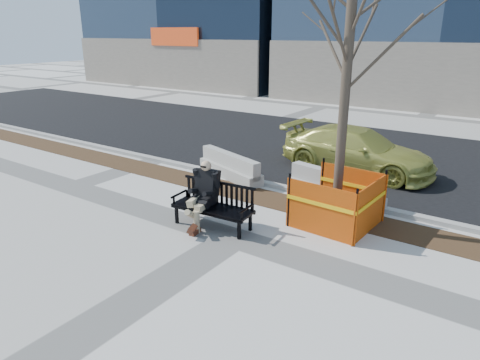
# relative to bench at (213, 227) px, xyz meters

# --- Properties ---
(ground) EXTENTS (120.00, 120.00, 0.00)m
(ground) POSITION_rel_bench_xyz_m (0.78, -0.20, 0.00)
(ground) COLOR beige
(ground) RESTS_ON ground
(mulch_strip) EXTENTS (40.00, 1.20, 0.02)m
(mulch_strip) POSITION_rel_bench_xyz_m (0.78, 2.40, 0.00)
(mulch_strip) COLOR #47301C
(mulch_strip) RESTS_ON ground
(asphalt_street) EXTENTS (60.00, 10.40, 0.01)m
(asphalt_street) POSITION_rel_bench_xyz_m (0.78, 8.60, 0.00)
(asphalt_street) COLOR black
(asphalt_street) RESTS_ON ground
(curb) EXTENTS (60.00, 0.25, 0.12)m
(curb) POSITION_rel_bench_xyz_m (0.78, 3.35, 0.06)
(curb) COLOR #9E9B93
(curb) RESTS_ON ground
(bench) EXTENTS (2.13, 0.92, 1.11)m
(bench) POSITION_rel_bench_xyz_m (0.00, 0.00, 0.00)
(bench) COLOR black
(bench) RESTS_ON ground
(seated_man) EXTENTS (0.80, 1.22, 1.63)m
(seated_man) POSITION_rel_bench_xyz_m (-0.28, 0.03, 0.00)
(seated_man) COLOR black
(seated_man) RESTS_ON ground
(tree_fence) EXTENTS (2.89, 2.89, 6.84)m
(tree_fence) POSITION_rel_bench_xyz_m (2.42, 1.89, 0.00)
(tree_fence) COLOR #E64B0B
(tree_fence) RESTS_ON ground
(sedan) EXTENTS (5.30, 2.43, 1.50)m
(sedan) POSITION_rel_bench_xyz_m (1.27, 6.34, 0.00)
(sedan) COLOR #AFAF48
(sedan) RESTS_ON ground
(jersey_barrier_left) EXTENTS (2.87, 1.46, 0.82)m
(jersey_barrier_left) POSITION_rel_bench_xyz_m (-1.92, 3.38, 0.00)
(jersey_barrier_left) COLOR #A3A198
(jersey_barrier_left) RESTS_ON ground
(jersey_barrier_right) EXTENTS (3.00, 1.19, 0.84)m
(jersey_barrier_right) POSITION_rel_bench_xyz_m (1.75, 3.38, 0.00)
(jersey_barrier_right) COLOR #A3A099
(jersey_barrier_right) RESTS_ON ground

